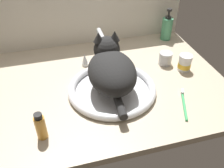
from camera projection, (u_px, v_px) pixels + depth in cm
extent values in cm
cube|color=#B7A88E|center=(104.00, 85.00, 111.23)|extent=(110.50, 79.11, 3.00)
cube|color=silver|center=(86.00, 19.00, 132.93)|extent=(110.50, 2.40, 33.42)
torus|color=white|center=(112.00, 88.00, 104.48)|extent=(38.05, 38.05, 3.16)
cylinder|color=white|center=(112.00, 91.00, 105.27)|extent=(33.31, 33.31, 0.60)
cylinder|color=silver|center=(100.00, 61.00, 122.39)|extent=(4.00, 4.00, 2.58)
cylinder|color=silver|center=(99.00, 45.00, 116.81)|extent=(2.00, 2.00, 15.59)
sphere|color=silver|center=(99.00, 30.00, 112.02)|extent=(2.20, 2.20, 2.20)
cylinder|color=silver|center=(101.00, 34.00, 108.75)|extent=(2.00, 8.59, 2.00)
sphere|color=silver|center=(103.00, 38.00, 105.48)|extent=(2.10, 2.10, 2.10)
cylinder|color=silver|center=(85.00, 64.00, 121.12)|extent=(3.20, 3.20, 1.60)
cone|color=silver|center=(85.00, 59.00, 119.17)|extent=(2.88, 2.88, 4.75)
cylinder|color=silver|center=(114.00, 60.00, 124.26)|extent=(3.20, 3.20, 1.60)
cone|color=silver|center=(114.00, 54.00, 122.31)|extent=(2.88, 2.88, 4.75)
ellipsoid|color=black|center=(112.00, 72.00, 99.19)|extent=(21.45, 29.24, 14.08)
sphere|color=black|center=(107.00, 49.00, 105.22)|extent=(11.54, 11.54, 11.54)
cone|color=black|center=(98.00, 37.00, 100.86)|extent=(4.39, 4.39, 4.33)
cone|color=black|center=(115.00, 36.00, 101.97)|extent=(4.39, 4.39, 4.33)
ellipsoid|color=silver|center=(105.00, 47.00, 109.28)|extent=(5.06, 3.76, 3.69)
ellipsoid|color=silver|center=(108.00, 61.00, 107.22)|extent=(11.32, 8.52, 7.74)
cylinder|color=black|center=(120.00, 107.00, 90.64)|extent=(3.89, 11.31, 3.20)
cylinder|color=#B2B5BA|center=(165.00, 59.00, 121.08)|extent=(6.33, 6.33, 5.35)
cylinder|color=silver|center=(166.00, 54.00, 119.13)|extent=(6.46, 6.46, 1.00)
cylinder|color=gold|center=(41.00, 128.00, 82.77)|extent=(3.68, 3.68, 9.26)
cylinder|color=black|center=(38.00, 116.00, 79.38)|extent=(2.76, 2.76, 1.80)
cylinder|color=#4C9E70|center=(167.00, 29.00, 140.21)|extent=(5.99, 5.99, 12.71)
cylinder|color=black|center=(168.00, 17.00, 135.94)|extent=(3.29, 3.29, 1.20)
cylinder|color=black|center=(169.00, 14.00, 134.59)|extent=(1.20, 1.20, 3.19)
cylinder|color=black|center=(170.00, 10.00, 133.24)|extent=(2.70, 2.70, 1.20)
cylinder|color=white|center=(184.00, 64.00, 116.86)|extent=(5.96, 5.96, 6.28)
cylinder|color=gold|center=(184.00, 65.00, 117.17)|extent=(6.14, 6.14, 2.51)
cylinder|color=white|center=(186.00, 57.00, 114.39)|extent=(6.26, 6.26, 1.76)
cylinder|color=#3FB266|center=(184.00, 107.00, 97.00)|extent=(6.66, 14.46, 1.00)
cube|color=white|center=(182.00, 91.00, 103.61)|extent=(2.09, 2.86, 1.20)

